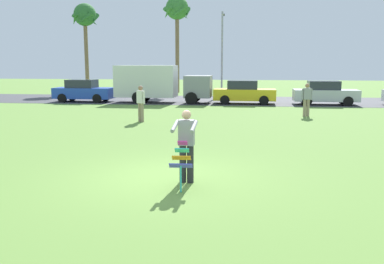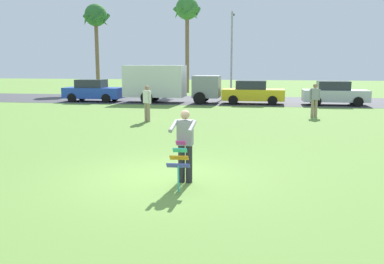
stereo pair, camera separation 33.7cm
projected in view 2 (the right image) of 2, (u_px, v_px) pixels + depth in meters
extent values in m
plane|color=olive|center=(167.00, 177.00, 10.53)|extent=(120.00, 120.00, 0.00)
cube|color=#424247|center=(230.00, 100.00, 31.67)|extent=(120.00, 8.00, 0.01)
cylinder|color=#26262B|center=(189.00, 164.00, 9.98)|extent=(0.16, 0.16, 0.90)
cylinder|color=#26262B|center=(182.00, 164.00, 10.02)|extent=(0.16, 0.16, 0.90)
cube|color=gray|center=(185.00, 133.00, 9.88)|extent=(0.37, 0.24, 0.60)
sphere|color=tan|center=(185.00, 115.00, 9.81)|extent=(0.22, 0.22, 0.22)
cylinder|color=gray|center=(192.00, 127.00, 9.56)|extent=(0.12, 0.59, 0.24)
cylinder|color=gray|center=(173.00, 126.00, 9.66)|extent=(0.12, 0.59, 0.24)
cube|color=#D83399|center=(181.00, 143.00, 9.62)|extent=(0.23, 0.16, 0.12)
cube|color=#33BFBF|center=(180.00, 150.00, 9.48)|extent=(0.33, 0.16, 0.12)
cube|color=orange|center=(179.00, 158.00, 9.34)|extent=(0.42, 0.17, 0.12)
cube|color=#4C4CCC|center=(178.00, 166.00, 9.20)|extent=(0.52, 0.18, 0.12)
cylinder|color=#33BFBF|center=(178.00, 179.00, 9.25)|extent=(0.04, 0.04, 0.60)
cube|color=#2347B7|center=(94.00, 93.00, 30.77)|extent=(4.25, 1.83, 0.76)
cube|color=#282D38|center=(91.00, 84.00, 30.69)|extent=(2.06, 1.46, 0.60)
cylinder|color=black|center=(115.00, 97.00, 31.36)|extent=(0.65, 0.24, 0.64)
cylinder|color=black|center=(106.00, 98.00, 29.80)|extent=(0.65, 0.24, 0.64)
cylinder|color=black|center=(82.00, 96.00, 31.85)|extent=(0.65, 0.24, 0.64)
cylinder|color=black|center=(72.00, 98.00, 30.29)|extent=(0.65, 0.24, 0.64)
cube|color=gray|center=(207.00, 87.00, 29.32)|extent=(1.83, 1.93, 1.50)
cube|color=silver|center=(155.00, 81.00, 29.91)|extent=(4.24, 2.08, 2.20)
cylinder|color=black|center=(204.00, 96.00, 30.40)|extent=(0.84, 0.30, 0.84)
cylinder|color=black|center=(200.00, 98.00, 28.61)|extent=(0.84, 0.30, 0.84)
cylinder|color=black|center=(154.00, 96.00, 31.05)|extent=(0.84, 0.30, 0.84)
cylinder|color=black|center=(147.00, 98.00, 29.26)|extent=(0.84, 0.30, 0.84)
cube|color=yellow|center=(253.00, 95.00, 28.95)|extent=(4.23, 1.77, 0.76)
cube|color=#282D38|center=(251.00, 85.00, 28.87)|extent=(2.04, 1.43, 0.60)
cylinder|color=black|center=(272.00, 99.00, 29.56)|extent=(0.64, 0.23, 0.64)
cylinder|color=black|center=(272.00, 101.00, 27.99)|extent=(0.64, 0.23, 0.64)
cylinder|color=black|center=(235.00, 98.00, 30.01)|extent=(0.64, 0.23, 0.64)
cylinder|color=black|center=(233.00, 100.00, 28.45)|extent=(0.64, 0.23, 0.64)
cube|color=silver|center=(335.00, 96.00, 28.10)|extent=(4.20, 1.71, 0.76)
cube|color=#282D38|center=(333.00, 86.00, 28.01)|extent=(2.02, 1.40, 0.60)
cylinder|color=black|center=(353.00, 100.00, 28.73)|extent=(0.64, 0.22, 0.64)
cylinder|color=black|center=(358.00, 102.00, 27.16)|extent=(0.64, 0.22, 0.64)
cylinder|color=black|center=(313.00, 99.00, 29.14)|extent=(0.64, 0.22, 0.64)
cylinder|color=black|center=(316.00, 101.00, 27.56)|extent=(0.64, 0.22, 0.64)
cylinder|color=brown|center=(97.00, 55.00, 40.65)|extent=(0.36, 0.36, 7.06)
sphere|color=#2D6B2D|center=(96.00, 15.00, 40.04)|extent=(2.10, 2.10, 2.10)
cone|color=#2D6B2D|center=(105.00, 20.00, 39.97)|extent=(0.44, 1.56, 1.28)
cone|color=#2D6B2D|center=(102.00, 21.00, 40.95)|extent=(1.62, 0.90, 1.28)
cone|color=#2D6B2D|center=(91.00, 21.00, 40.78)|extent=(1.27, 1.52, 1.28)
cone|color=#2D6B2D|center=(86.00, 19.00, 39.69)|extent=(1.27, 1.52, 1.28)
cone|color=#2D6B2D|center=(95.00, 19.00, 39.19)|extent=(1.62, 0.90, 1.28)
cylinder|color=brown|center=(187.00, 52.00, 39.58)|extent=(0.36, 0.36, 7.56)
sphere|color=#387A33|center=(187.00, 8.00, 38.93)|extent=(2.10, 2.10, 2.10)
cone|color=#387A33|center=(197.00, 13.00, 38.86)|extent=(0.44, 1.56, 1.28)
cone|color=#387A33|center=(192.00, 14.00, 39.84)|extent=(1.62, 0.90, 1.28)
cone|color=#387A33|center=(180.00, 14.00, 39.67)|extent=(1.27, 1.52, 1.28)
cone|color=#387A33|center=(178.00, 13.00, 38.59)|extent=(1.27, 1.52, 1.28)
cone|color=#387A33|center=(189.00, 12.00, 38.08)|extent=(1.62, 0.90, 1.28)
cylinder|color=#9E9EA3|center=(232.00, 54.00, 35.45)|extent=(0.16, 0.16, 7.00)
cylinder|color=#9E9EA3|center=(233.00, 13.00, 35.58)|extent=(0.10, 1.40, 0.10)
cube|color=#4C4C51|center=(233.00, 15.00, 36.22)|extent=(0.24, 0.44, 0.16)
cylinder|color=gray|center=(148.00, 113.00, 20.25)|extent=(0.16, 0.16, 0.90)
cylinder|color=gray|center=(146.00, 112.00, 20.38)|extent=(0.16, 0.16, 0.90)
cube|color=silver|center=(147.00, 97.00, 20.19)|extent=(0.42, 0.39, 0.60)
sphere|color=#9E7051|center=(147.00, 88.00, 20.12)|extent=(0.22, 0.22, 0.22)
cylinder|color=silver|center=(150.00, 98.00, 20.03)|extent=(0.09, 0.09, 0.58)
cylinder|color=silver|center=(144.00, 97.00, 20.37)|extent=(0.09, 0.09, 0.58)
cylinder|color=gray|center=(316.00, 108.00, 22.09)|extent=(0.16, 0.16, 0.90)
cylinder|color=gray|center=(312.00, 108.00, 22.09)|extent=(0.16, 0.16, 0.90)
cube|color=gray|center=(315.00, 94.00, 21.97)|extent=(0.39, 0.28, 0.60)
sphere|color=#9E7051|center=(315.00, 86.00, 21.90)|extent=(0.22, 0.22, 0.22)
cylinder|color=gray|center=(319.00, 95.00, 21.98)|extent=(0.09, 0.09, 0.58)
cylinder|color=gray|center=(310.00, 95.00, 21.97)|extent=(0.09, 0.09, 0.58)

